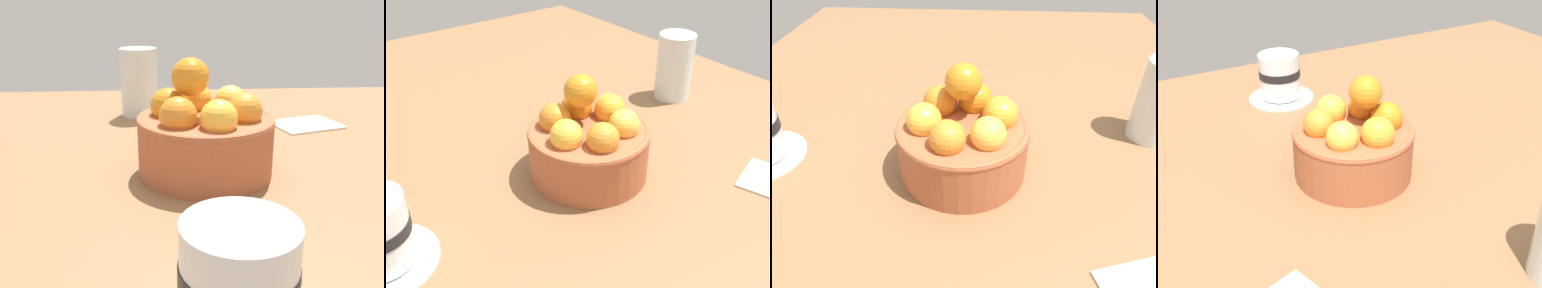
# 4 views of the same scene
# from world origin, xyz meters

# --- Properties ---
(ground_plane) EXTENTS (1.40, 0.93, 0.04)m
(ground_plane) POSITION_xyz_m (0.00, 0.00, -0.02)
(ground_plane) COLOR brown
(terracotta_bowl) EXTENTS (0.16, 0.16, 0.14)m
(terracotta_bowl) POSITION_xyz_m (-0.00, 0.00, 0.05)
(terracotta_bowl) COLOR #AD5938
(terracotta_bowl) RESTS_ON ground_plane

